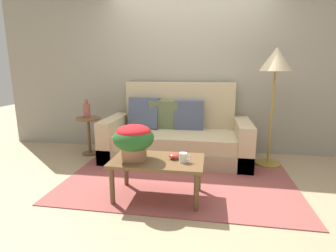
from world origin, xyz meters
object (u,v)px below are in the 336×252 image
(floor_lamp, at_px, (276,67))
(coffee_table, at_px, (158,164))
(side_table, at_px, (89,129))
(potted_plant, at_px, (134,138))
(coffee_mug, at_px, (184,158))
(couch, at_px, (176,136))
(snack_bowl, at_px, (174,156))
(table_vase, at_px, (87,110))

(floor_lamp, bearing_deg, coffee_table, -138.28)
(side_table, distance_m, potted_plant, 1.72)
(potted_plant, xyz_separation_m, coffee_mug, (0.51, 0.00, -0.18))
(coffee_table, relative_size, floor_lamp, 0.59)
(couch, height_order, potted_plant, couch)
(coffee_table, xyz_separation_m, side_table, (-1.36, 1.24, 0.04))
(coffee_table, height_order, snack_bowl, snack_bowl)
(coffee_mug, bearing_deg, floor_lamp, 49.22)
(coffee_mug, bearing_deg, snack_bowl, 143.81)
(coffee_mug, relative_size, snack_bowl, 1.10)
(side_table, height_order, table_vase, table_vase)
(couch, xyz_separation_m, table_vase, (-1.39, -0.06, 0.37))
(floor_lamp, bearing_deg, potted_plant, -141.84)
(couch, relative_size, side_table, 3.58)
(potted_plant, relative_size, snack_bowl, 3.64)
(floor_lamp, xyz_separation_m, potted_plant, (-1.59, -1.25, -0.71))
(couch, relative_size, floor_lamp, 1.32)
(coffee_mug, bearing_deg, potted_plant, -179.89)
(side_table, distance_m, floor_lamp, 2.88)
(floor_lamp, height_order, snack_bowl, floor_lamp)
(couch, height_order, snack_bowl, couch)
(coffee_table, bearing_deg, couch, 89.24)
(coffee_table, relative_size, coffee_mug, 7.50)
(coffee_table, relative_size, snack_bowl, 8.26)
(floor_lamp, relative_size, potted_plant, 3.87)
(potted_plant, height_order, coffee_mug, potted_plant)
(coffee_table, bearing_deg, snack_bowl, 13.88)
(potted_plant, relative_size, table_vase, 1.47)
(coffee_mug, distance_m, table_vase, 2.11)
(floor_lamp, xyz_separation_m, table_vase, (-2.73, 0.04, -0.65))
(potted_plant, distance_m, table_vase, 1.72)
(coffee_table, bearing_deg, coffee_mug, -8.73)
(floor_lamp, distance_m, table_vase, 2.81)
(snack_bowl, bearing_deg, potted_plant, -168.20)
(side_table, bearing_deg, floor_lamp, -0.62)
(side_table, height_order, coffee_mug, side_table)
(couch, xyz_separation_m, potted_plant, (-0.26, -1.35, 0.31))
(potted_plant, distance_m, coffee_mug, 0.54)
(table_vase, bearing_deg, couch, 2.41)
(couch, distance_m, potted_plant, 1.41)
(couch, bearing_deg, floor_lamp, -4.01)
(coffee_table, xyz_separation_m, snack_bowl, (0.16, 0.04, 0.09))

